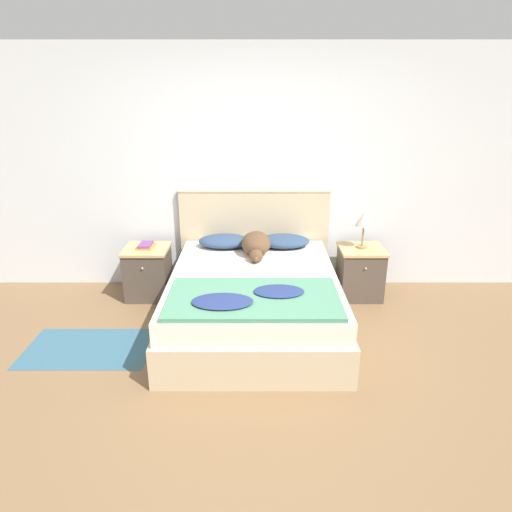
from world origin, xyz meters
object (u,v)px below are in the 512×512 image
(bed, at_px, (256,301))
(book_stack, at_px, (148,245))
(nightstand_left, at_px, (150,272))
(pillow_right, at_px, (286,241))
(nightstand_right, at_px, (362,272))
(table_lamp, at_px, (366,220))
(dog, at_px, (258,244))
(pillow_left, at_px, (227,241))

(bed, relative_size, book_stack, 9.03)
(nightstand_left, xyz_separation_m, pillow_right, (1.44, 0.06, 0.33))
(nightstand_left, xyz_separation_m, nightstand_right, (2.25, 0.00, 0.00))
(table_lamp, bearing_deg, dog, -170.64)
(pillow_left, bearing_deg, pillow_right, 0.00)
(nightstand_right, relative_size, pillow_right, 0.99)
(pillow_right, xyz_separation_m, book_stack, (-1.44, -0.03, -0.04))
(bed, distance_m, dog, 0.65)
(nightstand_right, relative_size, dog, 0.89)
(nightstand_left, xyz_separation_m, pillow_left, (0.82, 0.06, 0.33))
(bed, bearing_deg, pillow_left, 112.45)
(bed, relative_size, pillow_right, 3.54)
(bed, xyz_separation_m, nightstand_left, (-1.13, 0.69, 0.01))
(pillow_left, distance_m, book_stack, 0.83)
(nightstand_right, height_order, table_lamp, table_lamp)
(table_lamp, bearing_deg, pillow_left, 178.26)
(dog, bearing_deg, pillow_right, 38.23)
(nightstand_left, distance_m, pillow_left, 0.88)
(bed, relative_size, table_lamp, 4.91)
(pillow_left, relative_size, table_lamp, 1.38)
(dog, height_order, table_lamp, table_lamp)
(nightstand_left, bearing_deg, nightstand_right, 0.00)
(nightstand_left, relative_size, pillow_left, 0.99)
(pillow_left, height_order, table_lamp, table_lamp)
(nightstand_right, distance_m, dog, 1.18)
(pillow_right, bearing_deg, table_lamp, -3.04)
(dog, bearing_deg, nightstand_right, 8.69)
(nightstand_right, height_order, pillow_right, pillow_right)
(pillow_left, xyz_separation_m, pillow_right, (0.62, 0.00, 0.00))
(pillow_right, relative_size, book_stack, 2.55)
(bed, height_order, book_stack, book_stack)
(nightstand_right, xyz_separation_m, pillow_right, (-0.82, 0.06, 0.33))
(dog, bearing_deg, table_lamp, 9.36)
(pillow_right, xyz_separation_m, dog, (-0.29, -0.23, 0.04))
(nightstand_left, bearing_deg, pillow_left, 3.97)
(book_stack, distance_m, table_lamp, 2.28)
(bed, height_order, pillow_left, pillow_left)
(nightstand_right, xyz_separation_m, book_stack, (-2.26, 0.02, 0.29))
(nightstand_left, bearing_deg, pillow_right, 2.26)
(bed, xyz_separation_m, nightstand_right, (1.13, 0.69, 0.01))
(nightstand_right, xyz_separation_m, pillow_left, (-1.44, 0.06, 0.33))
(bed, height_order, pillow_right, pillow_right)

